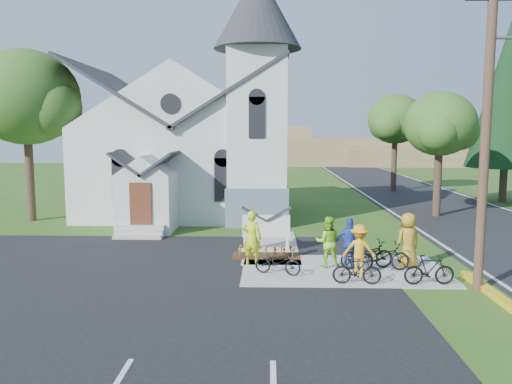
{
  "coord_description": "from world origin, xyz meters",
  "views": [
    {
      "loc": [
        -1.1,
        -16.47,
        4.81
      ],
      "look_at": [
        -1.66,
        5.0,
        2.21
      ],
      "focal_mm": 35.0,
      "sensor_mm": 36.0,
      "label": 1
    }
  ],
  "objects_px": {
    "bike_1": "(357,270)",
    "cyclist_3": "(359,250)",
    "utility_pole": "(489,111)",
    "cyclist_4": "(408,240)",
    "cyclist_0": "(252,238)",
    "bike_3": "(429,270)",
    "bike_0": "(278,262)",
    "cyclist_1": "(328,242)",
    "cyclist_2": "(350,243)",
    "church_sign": "(266,227)",
    "bike_2": "(367,254)",
    "bike_4": "(382,256)"
  },
  "relations": [
    {
      "from": "cyclist_1",
      "to": "bike_3",
      "type": "distance_m",
      "value": 3.58
    },
    {
      "from": "utility_pole",
      "to": "cyclist_3",
      "type": "relative_size",
      "value": 5.89
    },
    {
      "from": "utility_pole",
      "to": "cyclist_4",
      "type": "distance_m",
      "value": 5.19
    },
    {
      "from": "cyclist_1",
      "to": "cyclist_4",
      "type": "height_order",
      "value": "cyclist_4"
    },
    {
      "from": "cyclist_1",
      "to": "bike_3",
      "type": "height_order",
      "value": "cyclist_1"
    },
    {
      "from": "cyclist_1",
      "to": "cyclist_3",
      "type": "relative_size",
      "value": 1.06
    },
    {
      "from": "cyclist_3",
      "to": "bike_3",
      "type": "distance_m",
      "value": 2.29
    },
    {
      "from": "cyclist_2",
      "to": "bike_4",
      "type": "xyz_separation_m",
      "value": [
        1.05,
        -0.35,
        -0.38
      ]
    },
    {
      "from": "bike_3",
      "to": "bike_4",
      "type": "distance_m",
      "value": 1.92
    },
    {
      "from": "cyclist_1",
      "to": "bike_3",
      "type": "relative_size",
      "value": 1.14
    },
    {
      "from": "cyclist_0",
      "to": "bike_3",
      "type": "height_order",
      "value": "cyclist_0"
    },
    {
      "from": "cyclist_0",
      "to": "cyclist_1",
      "type": "xyz_separation_m",
      "value": [
        2.69,
        -0.18,
        -0.09
      ]
    },
    {
      "from": "utility_pole",
      "to": "cyclist_1",
      "type": "xyz_separation_m",
      "value": [
        -4.37,
        2.31,
        -4.45
      ]
    },
    {
      "from": "cyclist_0",
      "to": "cyclist_1",
      "type": "bearing_deg",
      "value": -165.86
    },
    {
      "from": "church_sign",
      "to": "cyclist_4",
      "type": "height_order",
      "value": "cyclist_4"
    },
    {
      "from": "cyclist_0",
      "to": "cyclist_2",
      "type": "height_order",
      "value": "cyclist_0"
    },
    {
      "from": "church_sign",
      "to": "bike_0",
      "type": "bearing_deg",
      "value": -83.1
    },
    {
      "from": "church_sign",
      "to": "utility_pole",
      "type": "xyz_separation_m",
      "value": [
        6.56,
        -4.7,
        4.38
      ]
    },
    {
      "from": "bike_1",
      "to": "bike_3",
      "type": "distance_m",
      "value": 2.25
    },
    {
      "from": "bike_2",
      "to": "cyclist_1",
      "type": "bearing_deg",
      "value": 70.74
    },
    {
      "from": "church_sign",
      "to": "bike_3",
      "type": "relative_size",
      "value": 1.39
    },
    {
      "from": "cyclist_2",
      "to": "cyclist_3",
      "type": "height_order",
      "value": "cyclist_2"
    },
    {
      "from": "bike_0",
      "to": "cyclist_3",
      "type": "relative_size",
      "value": 0.93
    },
    {
      "from": "bike_1",
      "to": "bike_0",
      "type": "bearing_deg",
      "value": 71.33
    },
    {
      "from": "utility_pole",
      "to": "bike_3",
      "type": "relative_size",
      "value": 6.31
    },
    {
      "from": "church_sign",
      "to": "bike_2",
      "type": "xyz_separation_m",
      "value": [
        3.52,
        -2.57,
        -0.48
      ]
    },
    {
      "from": "utility_pole",
      "to": "bike_1",
      "type": "xyz_separation_m",
      "value": [
        -3.7,
        0.3,
        -4.9
      ]
    },
    {
      "from": "church_sign",
      "to": "utility_pole",
      "type": "relative_size",
      "value": 0.22
    },
    {
      "from": "bike_2",
      "to": "utility_pole",
      "type": "bearing_deg",
      "value": -136.35
    },
    {
      "from": "cyclist_0",
      "to": "bike_0",
      "type": "distance_m",
      "value": 1.59
    },
    {
      "from": "bike_3",
      "to": "cyclist_4",
      "type": "xyz_separation_m",
      "value": [
        -0.12,
        2.01,
        0.5
      ]
    },
    {
      "from": "bike_0",
      "to": "cyclist_1",
      "type": "relative_size",
      "value": 0.88
    },
    {
      "from": "cyclist_0",
      "to": "cyclist_4",
      "type": "xyz_separation_m",
      "value": [
        5.5,
        -0.18,
        -0.02
      ]
    },
    {
      "from": "utility_pole",
      "to": "cyclist_0",
      "type": "relative_size",
      "value": 5.05
    },
    {
      "from": "church_sign",
      "to": "cyclist_4",
      "type": "relative_size",
      "value": 1.13
    },
    {
      "from": "bike_2",
      "to": "bike_3",
      "type": "height_order",
      "value": "bike_2"
    },
    {
      "from": "utility_pole",
      "to": "cyclist_3",
      "type": "xyz_separation_m",
      "value": [
        -3.43,
        1.39,
        -4.5
      ]
    },
    {
      "from": "cyclist_1",
      "to": "cyclist_4",
      "type": "xyz_separation_m",
      "value": [
        2.81,
        -0.0,
        0.07
      ]
    },
    {
      "from": "church_sign",
      "to": "bike_0",
      "type": "xyz_separation_m",
      "value": [
        0.41,
        -3.37,
        -0.56
      ]
    },
    {
      "from": "church_sign",
      "to": "cyclist_0",
      "type": "height_order",
      "value": "cyclist_0"
    },
    {
      "from": "bike_1",
      "to": "cyclist_3",
      "type": "xyz_separation_m",
      "value": [
        0.26,
        1.09,
        0.39
      ]
    },
    {
      "from": "church_sign",
      "to": "bike_0",
      "type": "distance_m",
      "value": 3.44
    },
    {
      "from": "utility_pole",
      "to": "bike_1",
      "type": "relative_size",
      "value": 6.57
    },
    {
      "from": "bike_0",
      "to": "cyclist_3",
      "type": "distance_m",
      "value": 2.76
    },
    {
      "from": "utility_pole",
      "to": "cyclist_3",
      "type": "height_order",
      "value": "utility_pole"
    },
    {
      "from": "bike_1",
      "to": "bike_4",
      "type": "xyz_separation_m",
      "value": [
        1.13,
        1.57,
        0.04
      ]
    },
    {
      "from": "church_sign",
      "to": "cyclist_0",
      "type": "xyz_separation_m",
      "value": [
        -0.5,
        -2.2,
        0.01
      ]
    },
    {
      "from": "utility_pole",
      "to": "bike_0",
      "type": "relative_size",
      "value": 6.31
    },
    {
      "from": "church_sign",
      "to": "cyclist_3",
      "type": "height_order",
      "value": "cyclist_3"
    },
    {
      "from": "bike_0",
      "to": "bike_1",
      "type": "distance_m",
      "value": 2.67
    }
  ]
}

